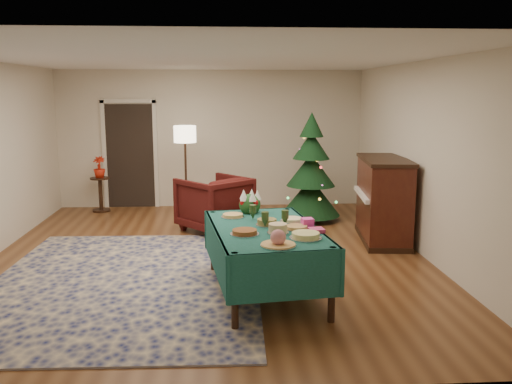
{
  "coord_description": "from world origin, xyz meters",
  "views": [
    {
      "loc": [
        0.18,
        -7.32,
        2.26
      ],
      "look_at": [
        0.64,
        -0.38,
        0.98
      ],
      "focal_mm": 38.0,
      "sensor_mm": 36.0,
      "label": 1
    }
  ],
  "objects": [
    {
      "name": "platter_4",
      "position": [
        1.01,
        -1.56,
        0.8
      ],
      "size": [
        0.28,
        0.28,
        0.04
      ],
      "color": "silver",
      "rests_on": "buffet_table"
    },
    {
      "name": "gift_box",
      "position": [
        1.14,
        -1.48,
        0.83
      ],
      "size": [
        0.14,
        0.14,
        0.1
      ],
      "primitive_type": "cube",
      "rotation": [
        0.0,
        0.0,
        0.13
      ],
      "color": "#F443B7",
      "rests_on": "buffet_table"
    },
    {
      "name": "doorway",
      "position": [
        -1.6,
        3.48,
        1.1
      ],
      "size": [
        1.08,
        0.04,
        2.16
      ],
      "color": "black",
      "rests_on": "ground"
    },
    {
      "name": "room_shell",
      "position": [
        0.0,
        0.0,
        1.35
      ],
      "size": [
        7.0,
        7.0,
        7.0
      ],
      "color": "#593319",
      "rests_on": "ground"
    },
    {
      "name": "goblet_2",
      "position": [
        0.67,
        -1.46,
        0.87
      ],
      "size": [
        0.08,
        0.08,
        0.18
      ],
      "color": "#2D471E",
      "rests_on": "buffet_table"
    },
    {
      "name": "napkin_stack",
      "position": [
        1.21,
        -1.7,
        0.8
      ],
      "size": [
        0.17,
        0.17,
        0.04
      ],
      "primitive_type": "cube",
      "rotation": [
        0.0,
        0.0,
        0.13
      ],
      "color": "#E23F7C",
      "rests_on": "buffet_table"
    },
    {
      "name": "armchair",
      "position": [
        0.07,
        1.46,
        0.5
      ],
      "size": [
        1.33,
        1.32,
        1.0
      ],
      "primitive_type": "imported",
      "rotation": [
        0.0,
        0.0,
        3.84
      ],
      "color": "#3D0F0D",
      "rests_on": "ground"
    },
    {
      "name": "potted_plant",
      "position": [
        -2.13,
        3.08,
        0.77
      ],
      "size": [
        0.23,
        0.4,
        0.23
      ],
      "primitive_type": "imported",
      "color": "red",
      "rests_on": "side_table"
    },
    {
      "name": "platter_6",
      "position": [
        1.01,
        -1.2,
        0.8
      ],
      "size": [
        0.28,
        0.28,
        0.04
      ],
      "color": "silver",
      "rests_on": "buffet_table"
    },
    {
      "name": "platter_5",
      "position": [
        0.7,
        -1.36,
        0.81
      ],
      "size": [
        0.26,
        0.26,
        0.07
      ],
      "color": "silver",
      "rests_on": "buffet_table"
    },
    {
      "name": "goblet_0",
      "position": [
        0.56,
        -1.07,
        0.87
      ],
      "size": [
        0.08,
        0.08,
        0.18
      ],
      "color": "#2D471E",
      "rests_on": "buffet_table"
    },
    {
      "name": "piano",
      "position": [
        2.67,
        0.68,
        0.63
      ],
      "size": [
        0.85,
        1.55,
        1.28
      ],
      "color": "black",
      "rests_on": "ground"
    },
    {
      "name": "rug",
      "position": [
        -0.99,
        -0.98,
        0.01
      ],
      "size": [
        3.32,
        4.29,
        0.02
      ],
      "primitive_type": "cube",
      "rotation": [
        0.0,
        0.0,
        -0.03
      ],
      "color": "navy",
      "rests_on": "ground"
    },
    {
      "name": "platter_1",
      "position": [
        1.05,
        -1.95,
        0.81
      ],
      "size": [
        0.34,
        0.34,
        0.06
      ],
      "color": "silver",
      "rests_on": "buffet_table"
    },
    {
      "name": "centerpiece",
      "position": [
        0.54,
        -0.69,
        0.91
      ],
      "size": [
        0.28,
        0.28,
        0.32
      ],
      "color": "#1E4C1E",
      "rests_on": "buffet_table"
    },
    {
      "name": "platter_7",
      "position": [
        0.32,
        -0.93,
        0.8
      ],
      "size": [
        0.28,
        0.28,
        0.04
      ],
      "color": "silver",
      "rests_on": "buffet_table"
    },
    {
      "name": "goblet_1",
      "position": [
        0.9,
        -1.4,
        0.87
      ],
      "size": [
        0.08,
        0.08,
        0.18
      ],
      "color": "#2D471E",
      "rests_on": "buffet_table"
    },
    {
      "name": "floor_lamp",
      "position": [
        -0.46,
        2.58,
        1.42
      ],
      "size": [
        0.41,
        0.41,
        1.67
      ],
      "color": "#A57F3F",
      "rests_on": "ground"
    },
    {
      "name": "christmas_tree",
      "position": [
        1.78,
        2.12,
        0.87
      ],
      "size": [
        1.38,
        1.38,
        1.93
      ],
      "color": "black",
      "rests_on": "ground"
    },
    {
      "name": "platter_3",
      "position": [
        0.78,
        -1.72,
        0.83
      ],
      "size": [
        0.23,
        0.23,
        0.11
      ],
      "color": "silver",
      "rests_on": "buffet_table"
    },
    {
      "name": "side_table",
      "position": [
        -2.13,
        3.08,
        0.32
      ],
      "size": [
        0.37,
        0.37,
        0.66
      ],
      "color": "black",
      "rests_on": "ground"
    },
    {
      "name": "platter_0",
      "position": [
        0.73,
        -2.21,
        0.84
      ],
      "size": [
        0.35,
        0.35,
        0.17
      ],
      "color": "silver",
      "rests_on": "buffet_table"
    },
    {
      "name": "buffet_table",
      "position": [
        0.67,
        -1.45,
        0.62
      ],
      "size": [
        1.41,
        2.12,
        0.77
      ],
      "color": "black",
      "rests_on": "ground"
    },
    {
      "name": "platter_2",
      "position": [
        0.43,
        -1.75,
        0.8
      ],
      "size": [
        0.31,
        0.31,
        0.05
      ],
      "color": "silver",
      "rests_on": "buffet_table"
    }
  ]
}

